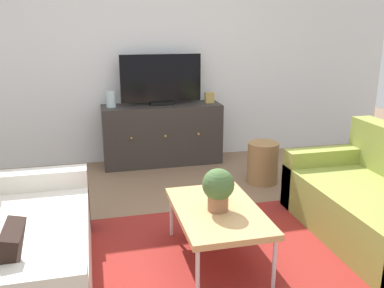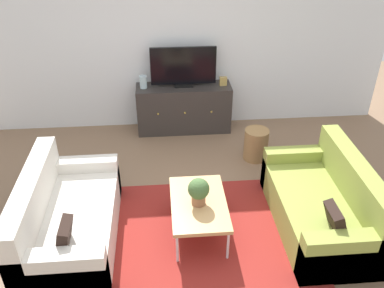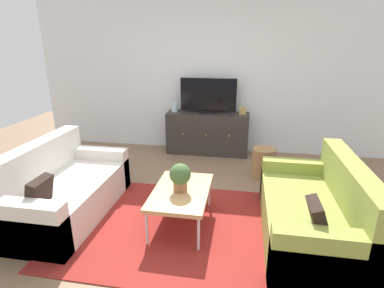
% 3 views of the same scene
% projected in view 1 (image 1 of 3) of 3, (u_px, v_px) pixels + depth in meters
% --- Properties ---
extents(ground_plane, '(10.00, 10.00, 0.00)m').
position_uv_depth(ground_plane, '(213.00, 255.00, 3.21)').
color(ground_plane, '#84664C').
extents(wall_back, '(6.40, 0.12, 2.70)m').
position_uv_depth(wall_back, '(156.00, 53.00, 5.22)').
color(wall_back, white).
rests_on(wall_back, ground_plane).
extents(area_rug, '(2.50, 1.90, 0.01)m').
position_uv_depth(area_rug, '(218.00, 265.00, 3.07)').
color(area_rug, maroon).
rests_on(area_rug, ground_plane).
extents(couch_left_side, '(0.90, 1.67, 0.85)m').
position_uv_depth(couch_left_side, '(5.00, 253.00, 2.71)').
color(couch_left_side, silver).
rests_on(couch_left_side, ground_plane).
extents(coffee_table, '(0.60, 0.95, 0.42)m').
position_uv_depth(coffee_table, '(217.00, 213.00, 3.04)').
color(coffee_table, tan).
rests_on(coffee_table, ground_plane).
extents(potted_plant, '(0.23, 0.23, 0.31)m').
position_uv_depth(potted_plant, '(218.00, 188.00, 2.96)').
color(potted_plant, '#936042').
rests_on(potted_plant, coffee_table).
extents(tv_console, '(1.45, 0.47, 0.74)m').
position_uv_depth(tv_console, '(162.00, 134.00, 5.23)').
color(tv_console, '#332D2B').
rests_on(tv_console, ground_plane).
extents(flat_screen_tv, '(0.98, 0.16, 0.61)m').
position_uv_depth(flat_screen_tv, '(161.00, 80.00, 5.06)').
color(flat_screen_tv, black).
rests_on(flat_screen_tv, tv_console).
extents(glass_vase, '(0.11, 0.11, 0.19)m').
position_uv_depth(glass_vase, '(111.00, 99.00, 4.96)').
color(glass_vase, silver).
rests_on(glass_vase, tv_console).
extents(mantel_clock, '(0.11, 0.07, 0.13)m').
position_uv_depth(mantel_clock, '(209.00, 98.00, 5.24)').
color(mantel_clock, tan).
rests_on(mantel_clock, tv_console).
extents(wicker_basket, '(0.34, 0.34, 0.45)m').
position_uv_depth(wicker_basket, '(263.00, 163.00, 4.62)').
color(wicker_basket, '#9E7547').
rests_on(wicker_basket, ground_plane).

